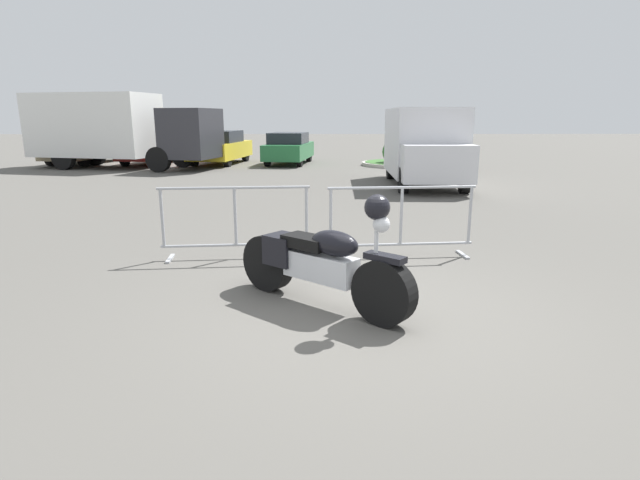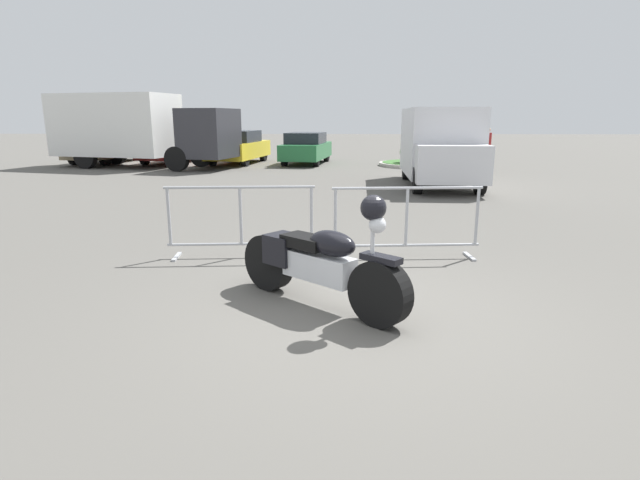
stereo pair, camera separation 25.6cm
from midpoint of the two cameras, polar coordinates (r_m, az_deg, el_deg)
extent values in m
plane|color=#54514C|center=(5.39, 5.65, -8.44)|extent=(120.00, 120.00, 0.00)
cylinder|color=black|center=(5.02, 8.32, -6.07)|extent=(0.64, 0.59, 0.68)
cylinder|color=black|center=(6.04, -4.66, -2.52)|extent=(0.64, 0.59, 0.68)
cube|color=silver|center=(5.46, 1.22, -3.10)|extent=(0.84, 0.77, 0.30)
ellipsoid|color=black|center=(5.26, 2.79, -0.41)|extent=(0.63, 0.60, 0.28)
cube|color=black|center=(5.51, -0.26, -0.18)|extent=(0.61, 0.58, 0.13)
cube|color=black|center=(5.79, -2.88, -1.02)|extent=(0.51, 0.51, 0.34)
cube|color=black|center=(4.91, 8.46, -2.11)|extent=(0.42, 0.39, 0.06)
cylinder|color=silver|center=(4.93, 7.50, -0.28)|extent=(0.06, 0.06, 0.48)
sphere|color=silver|center=(4.86, 8.08, 1.74)|extent=(0.17, 0.17, 0.17)
sphere|color=black|center=(4.86, 7.63, 3.66)|extent=(0.25, 0.25, 0.25)
cylinder|color=#9EA0A5|center=(7.34, -8.19, 5.98)|extent=(2.18, 0.21, 0.04)
cylinder|color=#9EA0A5|center=(7.51, -7.97, -0.46)|extent=(2.18, 0.21, 0.04)
cylinder|color=#9EA0A5|center=(7.58, -15.96, 2.57)|extent=(0.05, 0.05, 0.85)
cylinder|color=#9EA0A5|center=(7.41, -8.08, 2.73)|extent=(0.05, 0.05, 0.85)
cylinder|color=#9EA0A5|center=(7.39, 0.01, 2.83)|extent=(0.05, 0.05, 0.85)
cube|color=#9EA0A5|center=(7.70, -15.16, -1.87)|extent=(0.09, 0.44, 0.03)
cube|color=#9EA0A5|center=(7.53, -0.52, -1.74)|extent=(0.09, 0.44, 0.03)
cylinder|color=#9EA0A5|center=(7.33, 11.01, 5.85)|extent=(2.18, 0.21, 0.04)
cylinder|color=#9EA0A5|center=(7.49, 10.71, -0.60)|extent=(2.18, 0.21, 0.04)
cylinder|color=#9EA0A5|center=(7.22, 2.78, 2.56)|extent=(0.05, 0.05, 0.85)
cylinder|color=#9EA0A5|center=(7.40, 10.86, 2.59)|extent=(0.05, 0.05, 0.85)
cylinder|color=#9EA0A5|center=(7.71, 18.42, 2.58)|extent=(0.05, 0.05, 0.85)
cube|color=#9EA0A5|center=(7.37, 3.27, -2.09)|extent=(0.09, 0.44, 0.03)
cube|color=#9EA0A5|center=(7.82, 17.61, -1.80)|extent=(0.09, 0.44, 0.03)
cube|color=white|center=(22.89, -22.03, 12.08)|extent=(5.41, 3.44, 2.50)
cube|color=#2D2D33|center=(20.57, -12.20, 11.83)|extent=(2.28, 2.56, 1.90)
cylinder|color=black|center=(21.91, -13.07, 9.40)|extent=(1.00, 0.50, 0.96)
cylinder|color=black|center=(20.24, -15.71, 8.91)|extent=(1.00, 0.50, 0.96)
cylinder|color=black|center=(24.22, -21.98, 9.15)|extent=(1.00, 0.50, 0.96)
cylinder|color=black|center=(22.72, -24.95, 8.63)|extent=(1.00, 0.50, 0.96)
cube|color=silver|center=(16.12, 13.87, 10.85)|extent=(2.19, 4.19, 2.00)
cube|color=silver|center=(13.70, 15.42, 8.33)|extent=(1.94, 0.99, 1.00)
cylinder|color=black|center=(14.31, 18.32, 6.41)|extent=(0.27, 0.73, 0.72)
cylinder|color=black|center=(14.01, 11.60, 6.67)|extent=(0.27, 0.73, 0.72)
cylinder|color=black|center=(17.52, 15.80, 7.82)|extent=(0.27, 0.73, 0.72)
cylinder|color=black|center=(17.27, 10.28, 8.03)|extent=(0.27, 0.73, 0.72)
cube|color=tan|center=(25.41, -22.85, 9.58)|extent=(2.41, 4.62, 0.72)
cube|color=#1E232B|center=(25.25, -23.17, 10.93)|extent=(1.96, 2.47, 0.51)
cylinder|color=black|center=(27.02, -22.54, 9.16)|extent=(0.32, 0.68, 0.66)
cylinder|color=black|center=(26.24, -19.73, 9.29)|extent=(0.32, 0.68, 0.66)
cylinder|color=black|center=(24.69, -26.04, 8.47)|extent=(0.32, 0.68, 0.66)
cylinder|color=black|center=(23.84, -23.07, 8.63)|extent=(0.32, 0.68, 0.66)
cube|color=#B21E19|center=(24.21, -16.18, 9.84)|extent=(2.24, 4.28, 0.67)
cube|color=#1E232B|center=(24.05, -16.43, 11.16)|extent=(1.82, 2.29, 0.48)
cylinder|color=black|center=(25.70, -16.27, 9.41)|extent=(0.29, 0.63, 0.61)
cylinder|color=black|center=(25.12, -13.37, 9.50)|extent=(0.29, 0.63, 0.61)
cylinder|color=black|center=(23.39, -19.10, 8.83)|extent=(0.29, 0.63, 0.61)
cylinder|color=black|center=(22.75, -15.99, 8.93)|extent=(0.29, 0.63, 0.61)
cube|color=yellow|center=(23.31, -8.94, 10.16)|extent=(2.37, 4.53, 0.70)
cube|color=#1E232B|center=(23.14, -9.12, 11.62)|extent=(1.92, 2.42, 0.50)
cylinder|color=black|center=(24.87, -9.51, 9.68)|extent=(0.31, 0.67, 0.64)
cylinder|color=black|center=(24.42, -6.19, 9.72)|extent=(0.31, 0.67, 0.64)
cylinder|color=black|center=(22.29, -11.89, 9.12)|extent=(0.31, 0.67, 0.64)
cylinder|color=black|center=(21.79, -8.23, 9.17)|extent=(0.31, 0.67, 0.64)
cube|color=#236B38|center=(22.83, -1.23, 10.16)|extent=(2.24, 4.28, 0.67)
cube|color=#1E232B|center=(22.66, -1.31, 11.58)|extent=(1.82, 2.29, 0.48)
cylinder|color=black|center=(24.27, -2.25, 9.72)|extent=(0.30, 0.63, 0.61)
cylinder|color=black|center=(24.01, 1.05, 9.68)|extent=(0.30, 0.63, 0.61)
cylinder|color=black|center=(21.72, -3.74, 9.22)|extent=(0.30, 0.63, 0.61)
cylinder|color=black|center=(21.44, -0.06, 9.19)|extent=(0.30, 0.63, 0.61)
cylinder|color=#262838|center=(20.78, 18.71, 8.66)|extent=(0.29, 0.29, 0.85)
cylinder|color=maroon|center=(20.74, 18.87, 10.68)|extent=(0.41, 0.41, 0.62)
sphere|color=tan|center=(20.72, 18.96, 11.83)|extent=(0.22, 0.22, 0.22)
cylinder|color=#ADA89E|center=(22.30, 11.51, 8.49)|extent=(3.40, 3.40, 0.14)
cylinder|color=#38662D|center=(22.29, 11.52, 8.69)|extent=(3.13, 3.13, 0.02)
sphere|color=#286023|center=(21.84, 11.05, 9.48)|extent=(0.79, 0.79, 0.79)
sphere|color=#3D7A38|center=(21.84, 11.13, 9.72)|extent=(1.01, 1.01, 1.01)
sphere|color=#286023|center=(21.96, 10.88, 9.85)|extent=(1.10, 1.10, 1.10)
camera|label=1|loc=(0.13, -88.73, 0.31)|focal=28.00mm
camera|label=2|loc=(0.13, 91.27, -0.31)|focal=28.00mm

